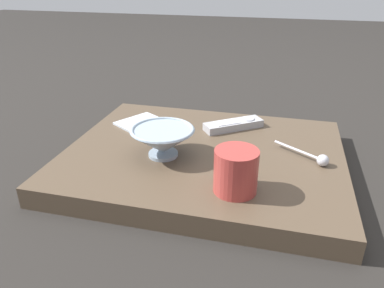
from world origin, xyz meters
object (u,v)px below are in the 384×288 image
Objects in this scene: coffee_mug at (236,171)px; tv_remote_near at (234,125)px; cereal_bowl at (163,140)px; teaspoon at (318,158)px; folded_napkin at (144,124)px.

tv_remote_near is at bearing -170.97° from coffee_mug.
cereal_bowl reaches higher than teaspoon.
tv_remote_near reaches higher than folded_napkin.
folded_napkin is at bearing -103.96° from teaspoon.
tv_remote_near is (-0.20, 0.14, -0.03)m from cereal_bowl.
cereal_bowl is 0.93× the size of tv_remote_near.
teaspoon is (-0.05, 0.35, -0.03)m from cereal_bowl.
coffee_mug is at bearing 59.65° from cereal_bowl.
coffee_mug is at bearing 9.03° from tv_remote_near.
cereal_bowl is at bearing -34.11° from tv_remote_near.
coffee_mug is at bearing 47.55° from folded_napkin.
coffee_mug is 0.51× the size of folded_napkin.
tv_remote_near is 0.92× the size of folded_napkin.
tv_remote_near is at bearing -125.72° from teaspoon.
folded_napkin is at bearing -145.75° from cereal_bowl.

